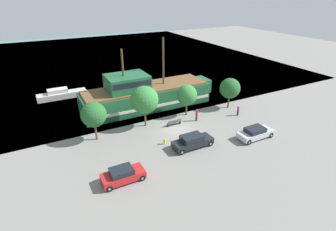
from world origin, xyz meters
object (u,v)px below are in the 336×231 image
(moored_boat_dockside, at_px, (61,94))
(parked_car_curb_rear, at_px, (123,175))
(fire_hydrant, at_px, (165,141))
(pedestrian_walking_far, at_px, (197,115))
(pirate_ship, at_px, (145,94))
(pedestrian_walking_near, at_px, (238,110))
(bench_promenade_east, at_px, (174,122))
(parked_car_curb_mid, at_px, (255,133))
(parked_car_curb_front, at_px, (192,141))

(moored_boat_dockside, distance_m, parked_car_curb_rear, 25.29)
(fire_hydrant, distance_m, pedestrian_walking_far, 7.54)
(pirate_ship, height_order, parked_car_curb_rear, pirate_ship)
(pedestrian_walking_near, bearing_deg, moored_boat_dockside, 138.74)
(parked_car_curb_rear, height_order, pedestrian_walking_near, pedestrian_walking_near)
(parked_car_curb_rear, height_order, bench_promenade_east, parked_car_curb_rear)
(pirate_ship, height_order, parked_car_curb_mid, pirate_ship)
(pedestrian_walking_near, bearing_deg, pirate_ship, 139.46)
(parked_car_curb_mid, bearing_deg, fire_hydrant, 159.53)
(pirate_ship, relative_size, fire_hydrant, 27.37)
(pirate_ship, distance_m, pedestrian_walking_far, 9.03)
(moored_boat_dockside, relative_size, pedestrian_walking_far, 4.51)
(parked_car_curb_rear, height_order, pedestrian_walking_far, pedestrian_walking_far)
(pirate_ship, height_order, parked_car_curb_front, pirate_ship)
(parked_car_curb_rear, bearing_deg, bench_promenade_east, 38.16)
(parked_car_curb_rear, xyz_separation_m, pedestrian_walking_far, (13.23, 7.48, 0.17))
(moored_boat_dockside, height_order, bench_promenade_east, moored_boat_dockside)
(pirate_ship, xyz_separation_m, parked_car_curb_rear, (-8.81, -15.28, -1.32))
(pirate_ship, relative_size, pedestrian_walking_near, 13.46)
(moored_boat_dockside, relative_size, fire_hydrant, 10.28)
(moored_boat_dockside, bearing_deg, parked_car_curb_front, -63.99)
(pedestrian_walking_near, bearing_deg, parked_car_curb_rear, -162.49)
(moored_boat_dockside, bearing_deg, parked_car_curb_rear, -84.96)
(moored_boat_dockside, xyz_separation_m, pedestrian_walking_near, (21.71, -19.04, 0.13))
(parked_car_curb_mid, xyz_separation_m, pedestrian_walking_far, (-3.76, 7.31, 0.16))
(pedestrian_walking_far, bearing_deg, pirate_ship, 119.50)
(pedestrian_walking_far, bearing_deg, parked_car_curb_front, -127.21)
(parked_car_curb_mid, xyz_separation_m, fire_hydrant, (-10.48, 3.91, -0.32))
(bench_promenade_east, bearing_deg, fire_hydrant, -132.33)
(pedestrian_walking_near, bearing_deg, parked_car_curb_front, -158.38)
(bench_promenade_east, distance_m, pedestrian_walking_near, 9.79)
(parked_car_curb_front, bearing_deg, fire_hydrant, 141.38)
(pirate_ship, relative_size, pedestrian_walking_far, 12.01)
(pedestrian_walking_near, bearing_deg, bench_promenade_east, 170.72)
(moored_boat_dockside, height_order, pedestrian_walking_near, moored_boat_dockside)
(bench_promenade_east, xyz_separation_m, pedestrian_walking_near, (9.66, -1.58, 0.33))
(parked_car_curb_front, height_order, parked_car_curb_rear, parked_car_curb_front)
(parked_car_curb_mid, relative_size, pedestrian_walking_near, 2.93)
(pedestrian_walking_far, bearing_deg, bench_promenade_east, 175.85)
(parked_car_curb_front, xyz_separation_m, parked_car_curb_rear, (-9.09, -2.03, -0.05))
(moored_boat_dockside, bearing_deg, fire_hydrant, -67.52)
(fire_hydrant, bearing_deg, parked_car_curb_front, -38.62)
(parked_car_curb_front, distance_m, bench_promenade_east, 5.76)
(parked_car_curb_mid, bearing_deg, bench_promenade_east, 133.43)
(parked_car_curb_rear, distance_m, pedestrian_walking_far, 15.20)
(pedestrian_walking_near, bearing_deg, fire_hydrant, -170.94)
(parked_car_curb_mid, bearing_deg, pirate_ship, 118.42)
(parked_car_curb_front, xyz_separation_m, parked_car_curb_mid, (7.90, -1.86, -0.04))
(parked_car_curb_mid, xyz_separation_m, pedestrian_walking_near, (2.50, 5.98, 0.05))
(parked_car_curb_mid, height_order, pedestrian_walking_far, pedestrian_walking_far)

